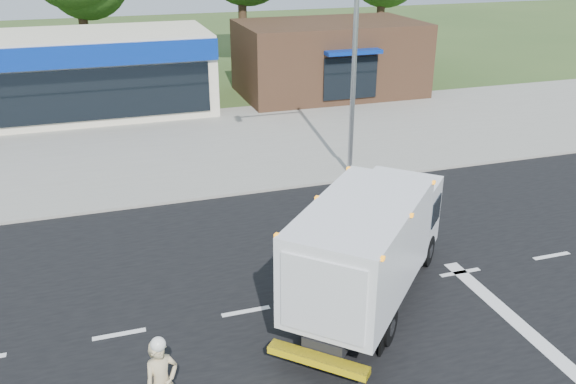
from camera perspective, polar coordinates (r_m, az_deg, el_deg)
The scene contains 10 objects.
ground at distance 16.01m, azimuth 6.64°, elevation -9.22°, with size 120.00×120.00×0.00m, color #385123.
road_asphalt at distance 16.01m, azimuth 6.64°, elevation -9.21°, with size 60.00×14.00×0.02m, color black.
sidewalk at distance 22.87m, azimuth -1.75°, elevation 1.37°, with size 60.00×2.40×0.12m, color gray.
parking_apron at distance 28.18m, azimuth -5.08°, elevation 5.43°, with size 60.00×9.00×0.02m, color gray.
lane_markings at distance 15.57m, azimuth 13.33°, elevation -10.69°, with size 55.20×7.00×0.01m.
ems_box_truck at distance 14.75m, azimuth 7.70°, elevation -4.60°, with size 6.10×6.29×2.97m.
emergency_worker at distance 11.91m, azimuth -11.72°, elevation -16.99°, with size 0.76×0.62×1.91m.
retail_strip_mall at distance 32.95m, azimuth -23.36°, elevation 9.85°, with size 18.00×6.20×4.00m.
brown_storefront at distance 35.28m, azimuth 3.89°, elevation 12.39°, with size 10.00×6.70×4.00m.
traffic_signal_pole at distance 21.76m, azimuth 4.68°, elevation 13.51°, with size 3.51×0.25×8.00m.
Camera 1 is at (-5.87, -12.22, 8.51)m, focal length 38.00 mm.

